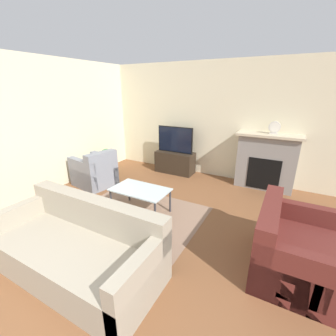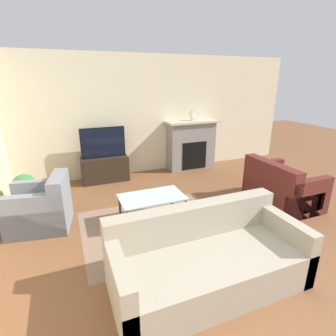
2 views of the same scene
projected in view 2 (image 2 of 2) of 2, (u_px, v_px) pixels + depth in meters
wall_back at (133, 116)px, 5.99m from camera, size 8.27×0.06×2.70m
area_rug at (156, 226)px, 4.05m from camera, size 2.19×1.79×0.00m
fireplace at (191, 144)px, 6.51m from camera, size 1.29×0.47×1.21m
tv_stand at (105, 169)px, 5.79m from camera, size 0.99×0.43×0.55m
tv at (103, 143)px, 5.59m from camera, size 0.93×0.06×0.65m
couch_sectional at (207, 261)px, 2.84m from camera, size 2.09×0.93×0.82m
couch_loveseat at (281, 189)px, 4.69m from camera, size 0.85×1.20×0.82m
armchair_by_window at (42, 209)px, 3.94m from camera, size 0.96×0.85×0.82m
coffee_table at (152, 199)px, 4.05m from camera, size 0.99×0.59×0.45m
potted_plant at (25, 189)px, 4.43m from camera, size 0.39×0.39×0.65m
mantel_clock at (194, 115)px, 6.31m from camera, size 0.23×0.07×0.26m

